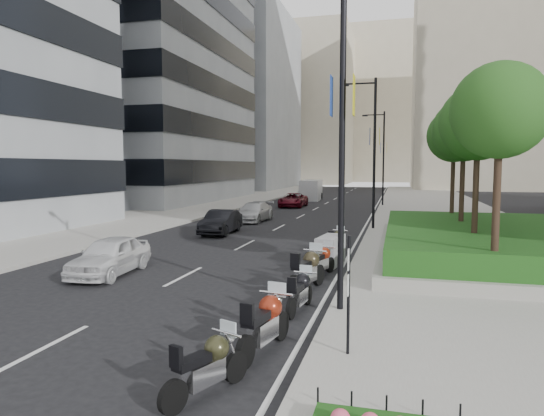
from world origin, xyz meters
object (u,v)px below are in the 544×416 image
(motorcycle_4, at_px, (322,261))
(motorcycle_6, at_px, (337,242))
(car_a, at_px, (110,256))
(car_c, at_px, (254,212))
(car_d, at_px, (293,200))
(delivery_van, at_px, (311,191))
(lamp_post_2, at_px, (382,153))
(motorcycle_5, at_px, (330,251))
(car_b, at_px, (221,222))
(motorcycle_0, at_px, (208,366))
(lamp_post_0, at_px, (336,118))
(motorcycle_2, at_px, (300,292))
(motorcycle_3, at_px, (307,270))
(parking_sign, at_px, (349,289))
(lamp_post_1, at_px, (372,146))
(motorcycle_1, at_px, (265,323))

(motorcycle_4, distance_m, motorcycle_6, 4.43)
(motorcycle_4, xyz_separation_m, car_a, (-7.31, -1.69, 0.15))
(motorcycle_6, bearing_deg, car_c, 44.98)
(car_d, relative_size, delivery_van, 0.86)
(motorcycle_6, xyz_separation_m, delivery_van, (-7.02, 33.10, 0.52))
(motorcycle_4, bearing_deg, lamp_post_2, 15.42)
(motorcycle_5, distance_m, car_b, 10.23)
(motorcycle_0, bearing_deg, lamp_post_0, 7.11)
(motorcycle_2, distance_m, car_c, 21.15)
(motorcycle_0, height_order, car_a, car_a)
(car_d, bearing_deg, motorcycle_4, -75.61)
(lamp_post_0, distance_m, lamp_post_2, 35.00)
(lamp_post_2, bearing_deg, motorcycle_0, -92.08)
(motorcycle_0, bearing_deg, car_b, 43.09)
(car_c, bearing_deg, motorcycle_3, -64.97)
(lamp_post_0, bearing_deg, motorcycle_5, 98.63)
(motorcycle_2, height_order, motorcycle_3, motorcycle_3)
(lamp_post_0, relative_size, car_d, 1.90)
(lamp_post_0, relative_size, delivery_van, 1.63)
(car_a, bearing_deg, parking_sign, -36.42)
(lamp_post_1, height_order, motorcycle_4, lamp_post_1)
(motorcycle_3, height_order, motorcycle_4, motorcycle_3)
(lamp_post_1, xyz_separation_m, motorcycle_2, (-0.90, -16.99, -4.54))
(lamp_post_0, xyz_separation_m, lamp_post_2, (0.00, 35.00, 0.00))
(motorcycle_5, xyz_separation_m, car_d, (-7.10, 26.15, 0.09))
(motorcycle_0, bearing_deg, motorcycle_4, 20.19)
(motorcycle_6, bearing_deg, lamp_post_2, 10.10)
(car_b, bearing_deg, lamp_post_2, 66.68)
(car_a, relative_size, car_c, 0.88)
(motorcycle_5, height_order, car_b, car_b)
(parking_sign, height_order, motorcycle_2, parking_sign)
(motorcycle_0, bearing_deg, delivery_van, 31.06)
(motorcycle_5, bearing_deg, lamp_post_2, 5.24)
(motorcycle_4, bearing_deg, motorcycle_3, -165.91)
(motorcycle_0, distance_m, delivery_van, 47.35)
(motorcycle_1, relative_size, motorcycle_4, 1.18)
(car_c, bearing_deg, motorcycle_6, -54.03)
(car_c, bearing_deg, motorcycle_4, -61.97)
(lamp_post_0, xyz_separation_m, motorcycle_6, (-1.01, 8.70, -4.52))
(car_a, bearing_deg, delivery_van, 85.18)
(motorcycle_0, distance_m, car_a, 10.27)
(lamp_post_1, xyz_separation_m, motorcycle_5, (-0.94, -10.80, -4.50))
(motorcycle_2, xyz_separation_m, motorcycle_3, (-0.20, 2.13, 0.12))
(car_c, bearing_deg, car_a, -87.10)
(motorcycle_3, height_order, delivery_van, delivery_van)
(parking_sign, height_order, motorcycle_6, parking_sign)
(parking_sign, xyz_separation_m, delivery_van, (-8.68, 44.81, -0.39))
(delivery_van, bearing_deg, motorcycle_6, -81.04)
(lamp_post_1, bearing_deg, motorcycle_1, -92.98)
(motorcycle_6, distance_m, car_a, 9.51)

